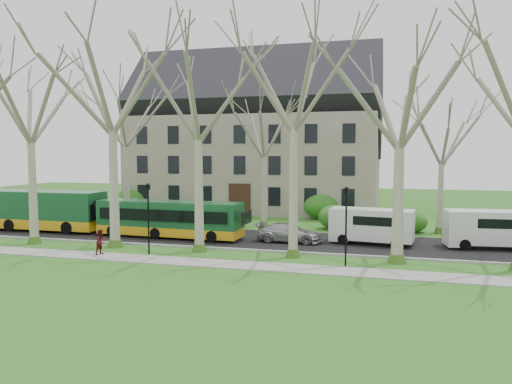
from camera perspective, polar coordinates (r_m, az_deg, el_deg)
ground at (r=30.41m, az=-1.07°, el=-7.34°), size 120.00×120.00×0.00m
sidewalk at (r=28.07m, az=-2.52°, el=-8.29°), size 70.00×2.00×0.06m
road at (r=35.62m, az=1.43°, el=-5.52°), size 80.00×8.00×0.06m
curb at (r=31.81m, az=-0.30°, el=-6.68°), size 80.00×0.25×0.14m
building at (r=54.51m, az=-0.02°, el=6.47°), size 26.50×12.20×16.00m
tree_row_verge at (r=30.05m, az=-0.93°, el=5.95°), size 49.00×7.00×14.00m
tree_row_far at (r=40.72m, az=1.48°, el=4.19°), size 33.00×7.00×12.00m
lamp_row at (r=29.03m, az=-1.63°, el=-2.76°), size 36.22×0.22×4.30m
hedges at (r=44.82m, az=-1.76°, el=-2.18°), size 30.60×8.60×2.00m
bus_lead at (r=44.16m, az=-24.69°, el=-1.81°), size 12.99×2.82×3.24m
bus_follow at (r=37.06m, az=-9.90°, el=-3.01°), size 11.03×2.81×2.73m
sedan at (r=34.70m, az=3.84°, el=-4.67°), size 4.58×2.08×1.30m
van_a at (r=34.73m, az=13.07°, el=-3.86°), size 5.68×2.69×2.38m
van_b at (r=35.67m, az=25.26°, el=-3.91°), size 5.81×2.65×2.45m
pedestrian_b at (r=31.97m, az=-17.30°, el=-5.46°), size 0.75×0.86×1.52m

